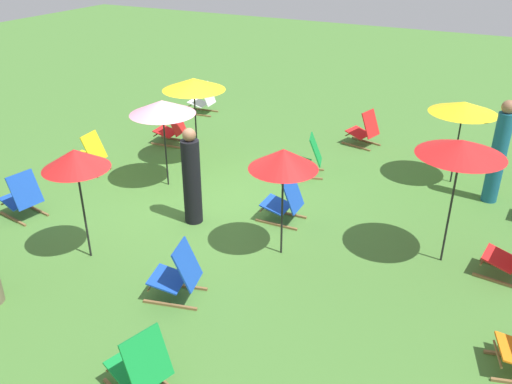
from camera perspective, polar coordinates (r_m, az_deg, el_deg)
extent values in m
plane|color=#477A33|center=(9.84, -6.22, -1.16)|extent=(40.00, 40.00, 0.00)
cube|color=olive|center=(12.81, 11.65, 5.31)|extent=(0.23, 0.74, 0.04)
cube|color=olive|center=(12.46, 10.58, 4.79)|extent=(0.23, 0.74, 0.04)
cube|color=red|center=(12.60, 10.83, 6.24)|extent=(0.58, 0.54, 0.13)
cube|color=red|center=(12.36, 12.12, 7.10)|extent=(0.53, 0.36, 0.57)
cylinder|color=olive|center=(12.72, 10.05, 6.17)|extent=(0.43, 0.14, 0.03)
cube|color=olive|center=(7.70, -7.94, -9.84)|extent=(0.22, 0.75, 0.04)
cube|color=olive|center=(7.38, -9.15, -11.79)|extent=(0.22, 0.75, 0.04)
cube|color=#1947B7|center=(7.43, -9.39, -9.12)|extent=(0.57, 0.54, 0.13)
cube|color=#1947B7|center=(7.17, -7.31, -7.68)|extent=(0.53, 0.36, 0.57)
cylinder|color=olive|center=(7.54, -10.78, -9.31)|extent=(0.43, 0.13, 0.03)
cube|color=olive|center=(12.83, -8.61, 5.60)|extent=(0.11, 0.76, 0.04)
cube|color=olive|center=(12.48, -9.60, 4.91)|extent=(0.11, 0.76, 0.04)
cube|color=red|center=(12.61, -9.58, 6.38)|extent=(0.52, 0.48, 0.13)
cube|color=red|center=(12.38, -8.47, 7.44)|extent=(0.50, 0.30, 0.57)
cylinder|color=olive|center=(12.74, -10.34, 6.18)|extent=(0.44, 0.07, 0.03)
cube|color=olive|center=(8.80, 25.13, -7.32)|extent=(0.13, 0.76, 0.04)
cube|color=olive|center=(8.43, 24.53, -8.76)|extent=(0.13, 0.76, 0.04)
cube|color=red|center=(8.49, 24.51, -6.44)|extent=(0.53, 0.49, 0.13)
cylinder|color=olive|center=(8.55, 23.12, -6.48)|extent=(0.44, 0.08, 0.03)
cylinder|color=olive|center=(6.91, 24.33, -15.44)|extent=(0.43, 0.15, 0.03)
cube|color=olive|center=(6.46, -10.49, -18.72)|extent=(0.25, 0.74, 0.04)
cube|color=#148C38|center=(6.26, -12.95, -17.53)|extent=(0.58, 0.55, 0.13)
cube|color=#148C38|center=(5.88, -11.52, -17.10)|extent=(0.53, 0.37, 0.57)
cylinder|color=olive|center=(6.44, -13.93, -17.03)|extent=(0.43, 0.15, 0.03)
cube|color=olive|center=(14.83, -5.39, 8.69)|extent=(0.11, 0.76, 0.04)
cube|color=olive|center=(14.46, -6.19, 8.18)|extent=(0.11, 0.76, 0.04)
cube|color=white|center=(14.61, -6.19, 9.42)|extent=(0.52, 0.48, 0.13)
cube|color=white|center=(14.40, -5.17, 10.37)|extent=(0.50, 0.29, 0.57)
cylinder|color=olive|center=(14.73, -6.87, 9.23)|extent=(0.44, 0.07, 0.03)
cube|color=olive|center=(9.41, 3.22, -2.27)|extent=(0.06, 0.76, 0.04)
cube|color=olive|center=(9.06, 2.15, -3.49)|extent=(0.06, 0.76, 0.04)
cube|color=#1947B7|center=(9.15, 2.16, -1.37)|extent=(0.49, 0.45, 0.13)
cube|color=#1947B7|center=(8.92, 3.95, -0.17)|extent=(0.49, 0.26, 0.57)
cylinder|color=olive|center=(9.25, 1.01, -1.50)|extent=(0.44, 0.04, 0.03)
cube|color=olive|center=(10.31, -22.41, -1.70)|extent=(0.16, 0.76, 0.04)
cube|color=olive|center=(10.13, -24.47, -2.62)|extent=(0.16, 0.76, 0.04)
cube|color=#1947B7|center=(10.19, -23.98, -0.74)|extent=(0.54, 0.51, 0.13)
cube|color=#1947B7|center=(9.83, -23.37, 0.22)|extent=(0.51, 0.32, 0.57)
cylinder|color=olive|center=(10.38, -24.47, -0.78)|extent=(0.44, 0.10, 0.03)
cube|color=olive|center=(11.73, -16.67, 2.67)|extent=(0.12, 0.76, 0.04)
cube|color=olive|center=(11.42, -17.97, 1.82)|extent=(0.12, 0.76, 0.04)
cube|color=yellow|center=(11.54, -17.88, 3.46)|extent=(0.52, 0.48, 0.13)
cube|color=yellow|center=(11.26, -16.86, 4.57)|extent=(0.50, 0.30, 0.57)
cylinder|color=olive|center=(11.68, -18.60, 3.27)|extent=(0.44, 0.08, 0.03)
cube|color=olive|center=(11.16, 5.30, 2.49)|extent=(0.26, 0.74, 0.04)
cube|color=olive|center=(10.76, 5.10, 1.54)|extent=(0.26, 0.74, 0.04)
cube|color=#148C38|center=(10.86, 4.73, 3.27)|extent=(0.59, 0.56, 0.13)
cube|color=#148C38|center=(10.74, 6.38, 4.52)|extent=(0.53, 0.38, 0.57)
cylinder|color=olive|center=(10.91, 3.67, 3.01)|extent=(0.43, 0.16, 0.03)
cylinder|color=black|center=(11.25, -6.44, 7.43)|extent=(0.03, 0.03, 1.79)
cone|color=yellow|center=(11.01, -6.66, 11.36)|extent=(1.28, 1.28, 0.24)
cylinder|color=black|center=(8.25, -17.95, -1.42)|extent=(0.03, 0.03, 1.73)
cone|color=red|center=(7.94, -18.70, 3.36)|extent=(0.96, 0.96, 0.29)
cylinder|color=black|center=(10.28, -9.64, 5.00)|extent=(0.03, 0.03, 1.67)
cone|color=pink|center=(10.04, -9.96, 8.89)|extent=(1.22, 1.22, 0.26)
cylinder|color=black|center=(7.94, 2.82, -1.29)|extent=(0.03, 0.03, 1.70)
cone|color=red|center=(7.62, 2.94, 3.55)|extent=(1.02, 1.02, 0.30)
cylinder|color=black|center=(8.19, 20.06, -1.21)|extent=(0.03, 0.03, 1.92)
cone|color=red|center=(7.84, 21.04, 4.43)|extent=(1.23, 1.23, 0.23)
cylinder|color=black|center=(10.97, 20.63, 4.85)|extent=(0.03, 0.03, 1.61)
cone|color=yellow|center=(10.74, 21.25, 8.40)|extent=(1.27, 1.27, 0.22)
cylinder|color=black|center=(8.93, -6.84, 1.05)|extent=(0.40, 0.40, 1.47)
sphere|color=#936647|center=(8.60, -7.14, 6.07)|extent=(0.22, 0.22, 0.22)
cylinder|color=#195972|center=(10.44, 24.32, 3.29)|extent=(0.36, 0.36, 1.68)
sphere|color=#936647|center=(10.14, 25.31, 8.19)|extent=(0.24, 0.24, 0.24)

